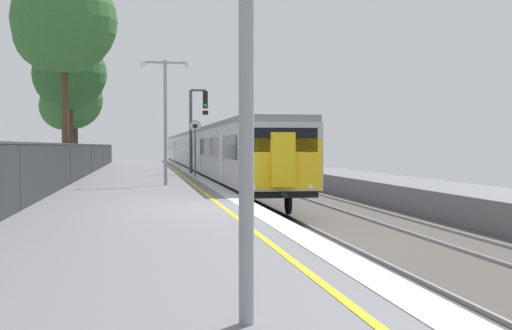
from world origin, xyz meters
The scene contains 10 objects.
ground centered at (2.64, 0.00, -0.61)m, with size 17.40×110.00×1.21m.
commuter_train_at_platform centered at (2.10, 36.07, 1.27)m, with size 2.83×64.23×3.81m.
signal_gantry centered at (0.62, 21.82, 3.08)m, with size 1.10×0.24×4.92m.
speed_limit_sign centered at (0.25, 17.34, 1.86)m, with size 0.59×0.08×2.94m.
platform_lamp_mid centered at (-1.50, 10.52, 3.07)m, with size 2.00×0.20×5.15m.
platform_back_fence centered at (-5.45, 0.00, 0.90)m, with size 0.07×99.00×1.73m.
background_tree_left centered at (-7.40, 35.60, 7.00)m, with size 4.74×4.74×9.50m.
background_tree_centre centered at (-6.47, 21.89, 5.55)m, with size 4.12×4.12×7.74m.
background_tree_right centered at (-6.05, 14.15, 7.12)m, with size 4.76×4.76×9.67m.
background_tree_back centered at (-7.40, 30.57, 4.69)m, with size 4.28×4.31×6.96m.
Camera 1 is at (-2.43, -17.27, 1.63)m, focal length 46.87 mm.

